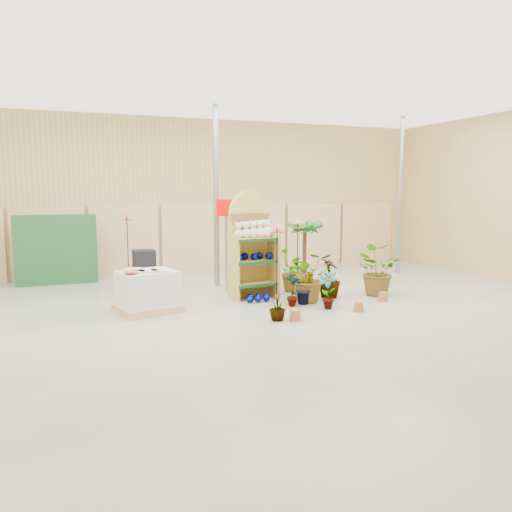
{
  "coord_description": "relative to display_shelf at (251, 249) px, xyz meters",
  "views": [
    {
      "loc": [
        -3.51,
        -8.53,
        2.43
      ],
      "look_at": [
        0.3,
        1.5,
        1.0
      ],
      "focal_mm": 35.0,
      "sensor_mm": 36.0,
      "label": 1
    }
  ],
  "objects": [
    {
      "name": "gazing_balls_shelf",
      "position": [
        -0.0,
        -0.15,
        -0.16
      ],
      "size": [
        0.88,
        0.3,
        0.17
      ],
      "color": "#000554",
      "rests_on": "display_shelf"
    },
    {
      "name": "offer_sign",
      "position": [
        -0.27,
        0.98,
        0.47
      ],
      "size": [
        0.5,
        0.08,
        2.2
      ],
      "color": "gray",
      "rests_on": "ground"
    },
    {
      "name": "potted_plant_3",
      "position": [
        1.61,
        -0.75,
        -0.64
      ],
      "size": [
        0.52,
        0.52,
        0.92
      ],
      "primitive_type": "imported",
      "rotation": [
        0.0,
        0.0,
        1.55
      ],
      "color": "#165516",
      "rests_on": "ground"
    },
    {
      "name": "bird_table_front",
      "position": [
        0.28,
        -0.83,
        0.54
      ],
      "size": [
        0.34,
        0.34,
        1.77
      ],
      "color": "black",
      "rests_on": "ground"
    },
    {
      "name": "gazing_balls_floor",
      "position": [
        -0.03,
        -0.52,
        -1.02
      ],
      "size": [
        0.63,
        0.39,
        0.15
      ],
      "color": "#000554",
      "rests_on": "ground"
    },
    {
      "name": "display_shelf",
      "position": [
        0.0,
        0.0,
        0.0
      ],
      "size": [
        1.08,
        0.76,
        2.4
      ],
      "rotation": [
        0.0,
        0.0,
        0.13
      ],
      "color": "#AB8E42",
      "rests_on": "ground"
    },
    {
      "name": "bird_table_back",
      "position": [
        -2.44,
        2.58,
        0.66
      ],
      "size": [
        0.34,
        0.34,
        1.9
      ],
      "color": "black",
      "rests_on": "ground"
    },
    {
      "name": "room",
      "position": [
        -0.37,
        -1.09,
        1.12
      ],
      "size": [
        15.2,
        12.1,
        4.7
      ],
      "color": "slate",
      "rests_on": "ground"
    },
    {
      "name": "potted_plant_7",
      "position": [
        -0.28,
        -2.18,
        -0.83
      ],
      "size": [
        0.37,
        0.37,
        0.54
      ],
      "primitive_type": "imported",
      "rotation": [
        0.0,
        0.0,
        4.42
      ],
      "color": "#165516",
      "rests_on": "ground"
    },
    {
      "name": "teddy_bears",
      "position": [
        0.04,
        -0.11,
        0.42
      ],
      "size": [
        0.89,
        0.25,
        0.39
      ],
      "color": "beige",
      "rests_on": "display_shelf"
    },
    {
      "name": "potted_plant_1",
      "position": [
        0.82,
        -1.13,
        -0.73
      ],
      "size": [
        0.41,
        0.33,
        0.73
      ],
      "primitive_type": "imported",
      "rotation": [
        0.0,
        0.0,
        6.27
      ],
      "color": "#165516",
      "rests_on": "ground"
    },
    {
      "name": "palm",
      "position": [
        1.8,
        0.91,
        0.38
      ],
      "size": [
        0.7,
        0.7,
        1.74
      ],
      "color": "#3C2518",
      "rests_on": "ground"
    },
    {
      "name": "potted_plant_5",
      "position": [
        0.99,
        -0.54,
        -0.82
      ],
      "size": [
        0.37,
        0.39,
        0.55
      ],
      "primitive_type": "imported",
      "rotation": [
        0.0,
        0.0,
        2.17
      ],
      "color": "#165516",
      "rests_on": "ground"
    },
    {
      "name": "charcoal_planters",
      "position": [
        -2.29,
        1.47,
        -0.68
      ],
      "size": [
        0.8,
        0.5,
        1.0
      ],
      "color": "black",
      "rests_on": "ground"
    },
    {
      "name": "potted_plant_0",
      "position": [
        0.47,
        -1.24,
        -0.75
      ],
      "size": [
        0.42,
        0.45,
        0.71
      ],
      "primitive_type": "imported",
      "rotation": [
        0.0,
        0.0,
        2.2
      ],
      "color": "#165516",
      "rests_on": "ground"
    },
    {
      "name": "trellis_stock",
      "position": [
        -4.17,
        3.2,
        -0.2
      ],
      "size": [
        2.0,
        0.3,
        1.8
      ],
      "primitive_type": "cube",
      "color": "#1B4C24",
      "rests_on": "ground"
    },
    {
      "name": "potted_plant_8",
      "position": [
        1.05,
        -1.69,
        -0.72
      ],
      "size": [
        0.45,
        0.49,
        0.77
      ],
      "primitive_type": "imported",
      "rotation": [
        0.0,
        0.0,
        5.29
      ],
      "color": "#165516",
      "rests_on": "ground"
    },
    {
      "name": "pallet_stack",
      "position": [
        -2.44,
        -0.62,
        -0.69
      ],
      "size": [
        1.37,
        1.23,
        0.86
      ],
      "rotation": [
        0.0,
        0.0,
        0.25
      ],
      "color": "tan",
      "rests_on": "ground"
    },
    {
      "name": "potted_plant_11",
      "position": [
        0.24,
        0.83,
        -0.81
      ],
      "size": [
        0.38,
        0.38,
        0.58
      ],
      "primitive_type": "imported",
      "rotation": [
        0.0,
        0.0,
        1.77
      ],
      "color": "#165516",
      "rests_on": "ground"
    },
    {
      "name": "potted_plant_2",
      "position": [
        0.99,
        -0.97,
        -0.55
      ],
      "size": [
        1.13,
        1.02,
        1.1
      ],
      "primitive_type": "imported",
      "rotation": [
        0.0,
        0.0,
        6.1
      ],
      "color": "#165516",
      "rests_on": "ground"
    },
    {
      "name": "potted_plant_10",
      "position": [
        2.73,
        -0.87,
        -0.53
      ],
      "size": [
        1.24,
        1.31,
        1.14
      ],
      "primitive_type": "imported",
      "rotation": [
        0.0,
        0.0,
        1.99
      ],
      "color": "#165516",
      "rests_on": "ground"
    },
    {
      "name": "bird_table_right",
      "position": [
        1.23,
        0.14,
        0.56
      ],
      "size": [
        0.34,
        0.34,
        1.79
      ],
      "color": "black",
      "rests_on": "ground"
    },
    {
      "name": "potted_plant_6",
      "position": [
        1.12,
        0.18,
        -0.6
      ],
      "size": [
        1.04,
        0.95,
        1.0
      ],
      "primitive_type": "imported",
      "rotation": [
        0.0,
        0.0,
        3.35
      ],
      "color": "#165516",
      "rests_on": "ground"
    }
  ]
}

